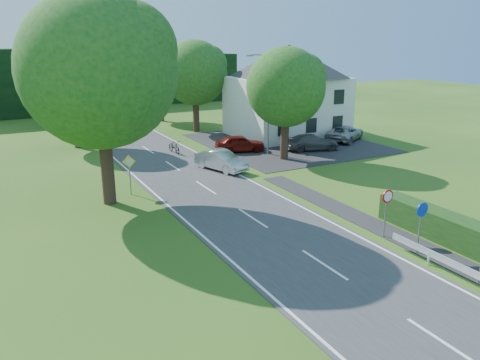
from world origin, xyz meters
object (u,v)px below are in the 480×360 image
parked_car_silver_b (345,133)px  parasol (296,131)px  parked_car_red (240,143)px  moving_car (221,160)px  motorcycle (174,147)px  streetlight (267,100)px  parked_car_grey (312,142)px

parked_car_silver_b → parasol: size_ratio=2.07×
parked_car_red → parasol: (6.20, 0.77, 0.40)m
moving_car → parked_car_red: 5.91m
moving_car → parasol: size_ratio=1.74×
parked_car_red → parasol: bearing=-68.0°
moving_car → motorcycle: bearing=81.6°
streetlight → parked_car_grey: size_ratio=1.75×
parked_car_red → parked_car_silver_b: bearing=-78.1°
streetlight → parked_car_grey: bearing=-7.3°
parked_car_grey → parked_car_silver_b: parked_car_silver_b is taller
moving_car → motorcycle: 6.64m
moving_car → parked_car_grey: size_ratio=0.93×
parked_car_red → parked_car_grey: bearing=-97.4°
moving_car → parked_car_grey: bearing=-5.7°
moving_car → parked_car_grey: (9.57, 2.12, -0.04)m
parked_car_grey → parked_car_silver_b: (5.04, 1.76, 0.04)m
moving_car → motorcycle: (-1.12, 6.54, -0.17)m
motorcycle → parasol: parasol is taller
streetlight → motorcycle: bearing=149.1°
motorcycle → parasol: size_ratio=0.83×
parked_car_red → parked_car_grey: size_ratio=0.90×
moving_car → parasol: 11.37m
parasol → parked_car_grey: bearing=-99.6°
moving_car → motorcycle: moving_car is taller
motorcycle → parked_car_silver_b: bearing=-13.1°
moving_car → parked_car_red: bearing=30.6°
parked_car_grey → parked_car_silver_b: bearing=-54.7°
parked_car_grey → parasol: bearing=6.4°
parked_car_red → parked_car_grey: parked_car_red is taller
moving_car → parked_car_red: same height
streetlight → parked_car_silver_b: (9.25, 1.22, -3.72)m
parked_car_red → parked_car_silver_b: size_ratio=0.81×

